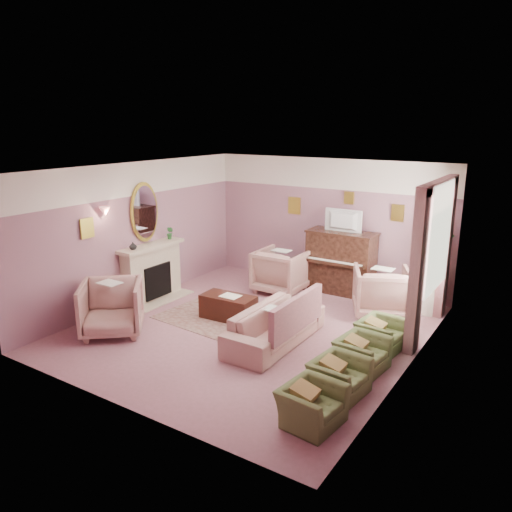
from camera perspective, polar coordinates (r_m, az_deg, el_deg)
The scene contains 48 objects.
floor at distance 8.94m, azimuth -0.47°, elevation -8.28°, with size 5.50×6.00×0.01m, color #A16874.
ceiling at distance 8.23m, azimuth -0.52°, elevation 9.91°, with size 5.50×6.00×0.01m, color white.
wall_back at distance 11.04m, azimuth 8.12°, elevation 3.75°, with size 5.50×0.02×2.80m, color slate.
wall_front at distance 6.31m, azimuth -15.73°, elevation -5.38°, with size 5.50×0.02×2.80m, color slate.
wall_left at distance 10.21m, azimuth -13.50°, elevation 2.55°, with size 0.02×6.00×2.80m, color slate.
wall_right at distance 7.39m, azimuth 17.63°, elevation -2.52°, with size 0.02×6.00×2.80m, color slate.
picture_rail_band at distance 10.88m, azimuth 8.31°, elevation 9.30°, with size 5.50×0.01×0.65m, color white.
stripe_panel at distance 8.70m, azimuth 19.70°, elevation -2.32°, with size 0.01×3.00×2.15m, color #A9B6A3.
fireplace_surround at distance 10.45m, azimuth -11.82°, elevation -1.89°, with size 0.30×1.40×1.10m, color beige.
fireplace_inset at distance 10.42m, azimuth -11.39°, elevation -2.77°, with size 0.18×0.72×0.68m, color black.
fire_ember at distance 10.45m, azimuth -11.18°, elevation -3.75°, with size 0.06×0.54×0.10m, color orange.
mantel_shelf at distance 10.28m, azimuth -11.87°, elevation 1.12°, with size 0.40×1.55×0.07m, color beige.
hearth at distance 10.48m, azimuth -10.88°, elevation -4.89°, with size 0.55×1.50×0.02m, color beige.
mirror_frame at distance 10.23m, azimuth -12.64°, elevation 4.92°, with size 0.04×0.72×1.20m, color gold.
mirror_glass at distance 10.22m, azimuth -12.54°, elevation 4.91°, with size 0.01×0.60×1.06m, color silver.
sconce_shade at distance 9.45m, azimuth -16.88°, elevation 4.92°, with size 0.20×0.20×0.16m, color pink.
piano at distance 10.74m, azimuth 9.67°, elevation -0.76°, with size 1.40×0.60×1.30m, color #351C13.
piano_keyshelf at distance 10.41m, azimuth 8.91°, elevation -0.84°, with size 1.30×0.12×0.06m, color #351C13.
piano_keys at distance 10.40m, azimuth 8.92°, elevation -0.63°, with size 1.20×0.08×0.02m, color white.
piano_top at distance 10.58m, azimuth 9.82°, elevation 2.68°, with size 1.45×0.65×0.04m, color #351C13.
television at distance 10.47m, azimuth 9.78°, elevation 4.18°, with size 0.80×0.12×0.48m, color black.
print_back_left at distance 11.30m, azimuth 4.40°, elevation 5.76°, with size 0.30×0.03×0.38m, color gold.
print_back_right at distance 10.40m, azimuth 15.89°, elevation 4.75°, with size 0.26×0.03×0.34m, color gold.
print_back_mid at distance 10.71m, azimuth 10.59°, elevation 6.55°, with size 0.22×0.03×0.26m, color gold.
print_left_wall at distance 9.35m, azimuth -18.74°, elevation 3.03°, with size 0.03×0.28×0.36m, color gold.
window_blind at distance 8.79m, azimuth 20.23°, elevation 2.03°, with size 0.03×1.40×1.80m, color beige.
curtain_left at distance 8.03m, azimuth 17.91°, elevation -1.89°, with size 0.16×0.34×2.60m, color #9E636A.
curtain_right at distance 9.77m, azimuth 20.80°, elevation 0.81°, with size 0.16×0.34×2.60m, color #9E636A.
pelmet at distance 8.66m, azimuth 20.23°, elevation 7.65°, with size 0.16×2.20×0.16m, color #9E636A.
mantel_plant at distance 10.62m, azimuth -9.81°, elevation 2.61°, with size 0.16×0.16×0.28m, color #307736.
mantel_vase at distance 9.91m, azimuth -13.89°, elevation 1.14°, with size 0.16×0.16×0.16m, color white.
area_rug at distance 9.38m, azimuth -2.85°, elevation -7.09°, with size 2.50×1.80×0.01m, color #8C665B.
coffee_table at distance 9.29m, azimuth -3.17°, elevation -5.87°, with size 1.00×0.50×0.45m, color black.
table_paper at distance 9.18m, azimuth -2.94°, elevation -4.59°, with size 0.35×0.28×0.01m, color white.
sofa at distance 8.23m, azimuth 2.20°, elevation -7.22°, with size 0.69×2.08×0.84m, color tan.
sofa_throw at distance 7.98m, azimuth 4.69°, elevation -6.60°, with size 0.11×1.58×0.58m, color #9E636A.
floral_armchair_left at distance 10.64m, azimuth 2.90°, elevation -1.46°, with size 0.99×0.99×1.03m, color tan.
floral_armchair_right at distance 9.63m, azimuth 14.16°, elevation -3.71°, with size 0.99×0.99×1.03m, color tan.
floral_armchair_front at distance 8.90m, azimuth -16.20°, elevation -5.43°, with size 0.99×0.99×1.03m, color tan.
olive_chair_a at distance 6.27m, azimuth 6.39°, elevation -15.95°, with size 0.53×0.75×0.65m, color #5C6D3A.
olive_chair_b at distance 6.92m, azimuth 9.52°, elevation -12.88°, with size 0.53×0.75×0.65m, color #5C6D3A.
olive_chair_c at distance 7.61m, azimuth 12.04°, elevation -10.32°, with size 0.53×0.75×0.65m, color #5C6D3A.
olive_chair_d at distance 8.32m, azimuth 14.11°, elevation -8.18°, with size 0.53×0.75×0.65m, color #5C6D3A.
side_table at distance 10.11m, azimuth 19.07°, elevation -4.19°, with size 0.52×0.52×0.70m, color silver.
side_plant_big at distance 9.95m, azimuth 19.32°, elevation -1.36°, with size 0.30×0.30×0.34m, color #307736.
side_plant_small at distance 9.84m, azimuth 19.84°, elevation -1.78°, with size 0.16×0.16×0.28m, color #307736.
palm_pot at distance 10.22m, azimuth 18.86°, elevation -5.02°, with size 0.34×0.34×0.34m, color #AA473D.
palm_plant at distance 9.97m, azimuth 19.29°, elevation -0.21°, with size 0.76×0.76×1.44m, color #307736.
Camera 1 is at (4.51, -6.85, 3.55)m, focal length 35.00 mm.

